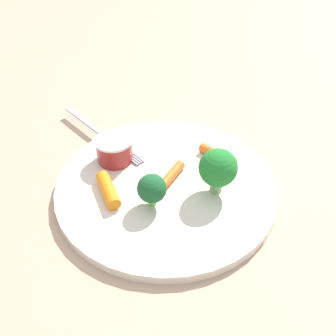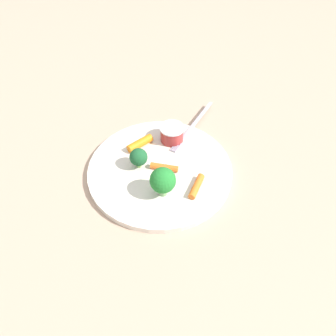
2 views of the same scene
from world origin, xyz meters
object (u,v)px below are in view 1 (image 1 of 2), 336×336
object	(u,v)px
broccoli_floret_1	(218,168)
broccoli_floret_0	(152,189)
carrot_stick_0	(218,155)
fork	(102,134)
carrot_stick_2	(108,190)
carrot_stick_1	(171,176)
plate	(166,187)
sauce_cup	(114,150)

from	to	relation	value
broccoli_floret_1	broccoli_floret_0	bearing A→B (deg)	-160.52
carrot_stick_0	fork	bearing A→B (deg)	164.18
carrot_stick_2	broccoli_floret_1	bearing A→B (deg)	5.81
broccoli_floret_0	carrot_stick_1	size ratio (longest dim) A/B	0.81
carrot_stick_1	carrot_stick_2	distance (m)	0.08
plate	carrot_stick_0	world-z (taller)	carrot_stick_0
carrot_stick_1	fork	bearing A→B (deg)	138.73
broccoli_floret_0	carrot_stick_1	bearing A→B (deg)	65.57
plate	carrot_stick_0	distance (m)	0.08
carrot_stick_2	fork	distance (m)	0.12
carrot_stick_1	carrot_stick_2	size ratio (longest dim) A/B	0.96
broccoli_floret_0	broccoli_floret_1	xyz separation A→B (m)	(0.07, 0.03, 0.01)
fork	broccoli_floret_1	bearing A→B (deg)	-34.14
plate	fork	size ratio (longest dim) A/B	2.03
broccoli_floret_0	carrot_stick_1	world-z (taller)	broccoli_floret_0
broccoli_floret_1	fork	xyz separation A→B (m)	(-0.15, 0.10, -0.03)
carrot_stick_0	carrot_stick_1	bearing A→B (deg)	-144.26
sauce_cup	broccoli_floret_1	distance (m)	0.14
broccoli_floret_0	carrot_stick_2	xyz separation A→B (m)	(-0.05, 0.01, -0.02)
broccoli_floret_0	fork	distance (m)	0.15
broccoli_floret_1	fork	world-z (taller)	broccoli_floret_1
broccoli_floret_0	carrot_stick_0	bearing A→B (deg)	47.40
broccoli_floret_0	carrot_stick_0	size ratio (longest dim) A/B	0.80
sauce_cup	broccoli_floret_1	xyz separation A→B (m)	(0.13, -0.05, 0.02)
plate	broccoli_floret_1	xyz separation A→B (m)	(0.06, -0.01, 0.04)
fork	carrot_stick_2	bearing A→B (deg)	-76.75
carrot_stick_0	broccoli_floret_0	bearing A→B (deg)	-132.60
sauce_cup	broccoli_floret_0	world-z (taller)	broccoli_floret_0
plate	carrot_stick_1	xyz separation A→B (m)	(0.01, 0.01, 0.01)
broccoli_floret_1	fork	bearing A→B (deg)	145.86
carrot_stick_2	carrot_stick_0	bearing A→B (deg)	28.84
broccoli_floret_0	carrot_stick_1	xyz separation A→B (m)	(0.02, 0.04, -0.02)
plate	carrot_stick_2	world-z (taller)	carrot_stick_2
sauce_cup	carrot_stick_1	bearing A→B (deg)	-25.73
broccoli_floret_0	fork	bearing A→B (deg)	121.59
broccoli_floret_1	carrot_stick_0	xyz separation A→B (m)	(0.00, 0.06, -0.03)
plate	fork	distance (m)	0.13
sauce_cup	carrot_stick_0	size ratio (longest dim) A/B	0.92
carrot_stick_0	fork	world-z (taller)	carrot_stick_0
plate	carrot_stick_0	bearing A→B (deg)	37.48
plate	carrot_stick_1	size ratio (longest dim) A/B	5.22
plate	sauce_cup	xyz separation A→B (m)	(-0.07, 0.04, 0.02)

